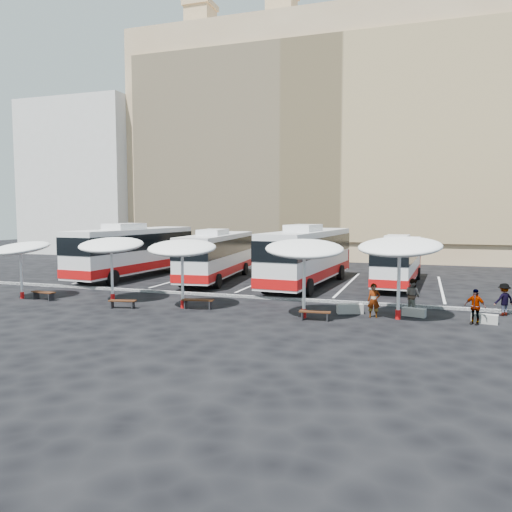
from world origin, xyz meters
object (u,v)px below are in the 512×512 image
(sunshade_3, at_px, (304,249))
(passenger_1, at_px, (413,295))
(bus_3, at_px, (398,259))
(passenger_2, at_px, (475,307))
(passenger_3, at_px, (503,299))
(wood_bench_1, at_px, (123,302))
(conc_bench_2, at_px, (485,319))
(wood_bench_2, at_px, (198,302))
(passenger_0, at_px, (374,301))
(bus_1, at_px, (217,254))
(conc_bench_1, at_px, (414,312))
(sunshade_4, at_px, (400,247))
(sunshade_2, at_px, (182,248))
(bus_0, at_px, (134,250))
(bus_2, at_px, (308,254))
(conc_bench_0, at_px, (350,309))
(sunshade_0, at_px, (20,249))
(wood_bench_3, at_px, (315,313))
(wood_bench_0, at_px, (44,294))
(sunshade_1, at_px, (111,245))

(sunshade_3, relative_size, passenger_1, 2.71)
(bus_3, height_order, passenger_2, bus_3)
(passenger_3, bearing_deg, sunshade_3, -10.13)
(wood_bench_1, bearing_deg, conc_bench_2, 7.03)
(wood_bench_2, relative_size, passenger_0, 1.05)
(bus_1, height_order, conc_bench_1, bus_1)
(sunshade_4, relative_size, passenger_2, 2.87)
(sunshade_2, height_order, conc_bench_2, sunshade_2)
(passenger_0, height_order, passenger_2, passenger_0)
(sunshade_4, bearing_deg, passenger_1, 72.70)
(sunshade_3, xyz_separation_m, passenger_1, (4.78, 3.02, -2.38))
(bus_0, relative_size, sunshade_4, 2.91)
(sunshade_4, xyz_separation_m, passenger_1, (0.61, 1.96, -2.50))
(bus_2, distance_m, wood_bench_1, 13.24)
(bus_1, relative_size, sunshade_4, 2.65)
(wood_bench_2, distance_m, conc_bench_1, 10.57)
(conc_bench_0, bearing_deg, bus_0, 153.64)
(sunshade_0, distance_m, wood_bench_2, 11.11)
(conc_bench_0, bearing_deg, wood_bench_1, -167.89)
(passenger_1, bearing_deg, wood_bench_3, 81.64)
(wood_bench_1, height_order, conc_bench_0, conc_bench_0)
(sunshade_3, bearing_deg, passenger_3, 21.81)
(bus_0, distance_m, passenger_1, 21.66)
(sunshade_2, xyz_separation_m, passenger_0, (9.49, 0.77, -2.28))
(sunshade_0, bearing_deg, bus_0, 85.21)
(passenger_3, bearing_deg, bus_2, -63.42)
(bus_2, height_order, passenger_0, bus_2)
(conc_bench_1, xyz_separation_m, passenger_3, (4.02, 1.60, 0.57))
(bus_0, xyz_separation_m, wood_bench_0, (0.63, -10.30, -1.73))
(sunshade_2, height_order, wood_bench_1, sunshade_2)
(sunshade_3, distance_m, passenger_0, 4.06)
(passenger_3, bearing_deg, conc_bench_0, -17.08)
(sunshade_3, xyz_separation_m, wood_bench_0, (-14.93, 0.05, -2.85))
(sunshade_4, height_order, conc_bench_1, sunshade_4)
(bus_0, bearing_deg, passenger_2, -18.29)
(sunshade_1, distance_m, passenger_3, 20.19)
(conc_bench_2, xyz_separation_m, passenger_2, (-0.44, -0.34, 0.58))
(passenger_0, bearing_deg, sunshade_0, 175.77)
(wood_bench_1, height_order, passenger_3, passenger_3)
(bus_2, distance_m, sunshade_3, 10.54)
(sunshade_3, xyz_separation_m, conc_bench_1, (4.86, 1.95, -3.01))
(wood_bench_0, height_order, wood_bench_1, wood_bench_0)
(bus_2, xyz_separation_m, wood_bench_0, (-12.83, -10.22, -1.74))
(sunshade_0, bearing_deg, passenger_2, 2.49)
(wood_bench_3, xyz_separation_m, passenger_2, (6.79, 1.49, 0.45))
(wood_bench_0, bearing_deg, bus_2, 38.54)
(passenger_0, bearing_deg, wood_bench_0, 175.99)
(passenger_0, bearing_deg, passenger_1, 40.62)
(sunshade_1, height_order, sunshade_2, sunshade_1)
(sunshade_1, height_order, wood_bench_3, sunshade_1)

